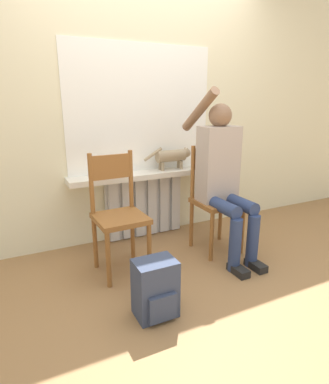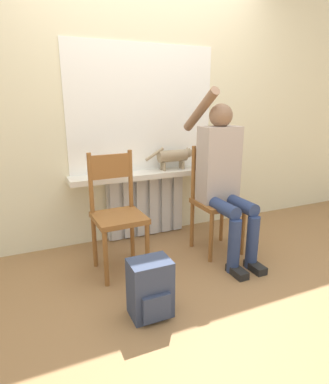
{
  "view_description": "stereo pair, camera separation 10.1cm",
  "coord_description": "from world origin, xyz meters",
  "px_view_note": "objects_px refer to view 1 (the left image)",
  "views": [
    {
      "loc": [
        -1.18,
        -1.7,
        1.35
      ],
      "look_at": [
        0.0,
        0.7,
        0.58
      ],
      "focal_mm": 30.0,
      "sensor_mm": 36.0,
      "label": 1
    },
    {
      "loc": [
        -1.09,
        -1.75,
        1.35
      ],
      "look_at": [
        0.0,
        0.7,
        0.58
      ],
      "focal_mm": 30.0,
      "sensor_mm": 36.0,
      "label": 2
    }
  ],
  "objects_px": {
    "chair_right": "(215,198)",
    "cat": "(173,156)",
    "chair_left": "(118,213)",
    "backpack": "(156,289)",
    "person": "(223,173)"
  },
  "relations": [
    {
      "from": "chair_right",
      "to": "cat",
      "type": "relative_size",
      "value": 1.89
    },
    {
      "from": "chair_right",
      "to": "cat",
      "type": "distance_m",
      "value": 0.62
    },
    {
      "from": "chair_left",
      "to": "person",
      "type": "bearing_deg",
      "value": -8.62
    },
    {
      "from": "cat",
      "to": "backpack",
      "type": "xyz_separation_m",
      "value": [
        -0.72,
        -1.16,
        -0.62
      ]
    },
    {
      "from": "chair_left",
      "to": "chair_right",
      "type": "bearing_deg",
      "value": -2.26
    },
    {
      "from": "chair_left",
      "to": "backpack",
      "type": "relative_size",
      "value": 2.5
    },
    {
      "from": "person",
      "to": "cat",
      "type": "xyz_separation_m",
      "value": [
        -0.17,
        0.6,
        0.07
      ]
    },
    {
      "from": "chair_left",
      "to": "cat",
      "type": "bearing_deg",
      "value": 31.66
    },
    {
      "from": "chair_right",
      "to": "backpack",
      "type": "relative_size",
      "value": 2.5
    },
    {
      "from": "chair_left",
      "to": "chair_right",
      "type": "height_order",
      "value": "same"
    },
    {
      "from": "chair_left",
      "to": "chair_right",
      "type": "relative_size",
      "value": 1.0
    },
    {
      "from": "chair_right",
      "to": "chair_left",
      "type": "bearing_deg",
      "value": 179.66
    },
    {
      "from": "chair_left",
      "to": "cat",
      "type": "xyz_separation_m",
      "value": [
        0.74,
        0.5,
        0.32
      ]
    },
    {
      "from": "person",
      "to": "backpack",
      "type": "xyz_separation_m",
      "value": [
        -0.9,
        -0.56,
        -0.55
      ]
    },
    {
      "from": "backpack",
      "to": "chair_right",
      "type": "bearing_deg",
      "value": 36.46
    }
  ]
}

